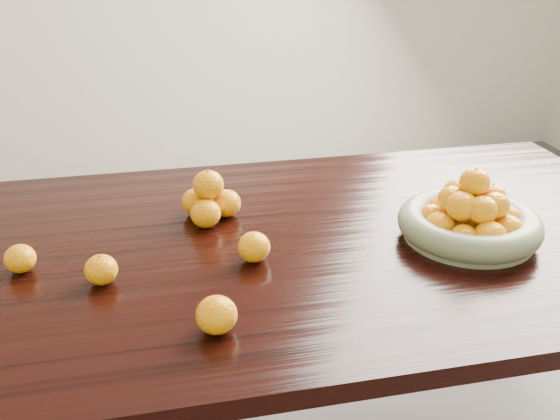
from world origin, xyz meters
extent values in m
cube|color=black|center=(0.00, 0.00, 0.73)|extent=(2.00, 1.00, 0.04)
cube|color=black|center=(0.93, 0.43, 0.35)|extent=(0.08, 0.08, 0.71)
cylinder|color=gray|center=(0.46, -0.09, 0.76)|extent=(0.29, 0.29, 0.01)
torus|color=gray|center=(0.46, -0.09, 0.79)|extent=(0.32, 0.32, 0.06)
ellipsoid|color=orange|center=(0.55, -0.10, 0.80)|extent=(0.07, 0.07, 0.06)
ellipsoid|color=orange|center=(0.54, -0.05, 0.79)|extent=(0.06, 0.06, 0.06)
ellipsoid|color=orange|center=(0.49, -0.01, 0.79)|extent=(0.06, 0.06, 0.06)
ellipsoid|color=orange|center=(0.43, -0.01, 0.79)|extent=(0.06, 0.06, 0.06)
ellipsoid|color=orange|center=(0.39, -0.05, 0.79)|extent=(0.06, 0.06, 0.06)
ellipsoid|color=orange|center=(0.39, -0.10, 0.80)|extent=(0.07, 0.07, 0.06)
ellipsoid|color=orange|center=(0.41, -0.16, 0.79)|extent=(0.06, 0.06, 0.06)
ellipsoid|color=orange|center=(0.46, -0.18, 0.80)|extent=(0.07, 0.07, 0.07)
ellipsoid|color=orange|center=(0.52, -0.15, 0.80)|extent=(0.07, 0.07, 0.06)
ellipsoid|color=orange|center=(0.47, -0.09, 0.79)|extent=(0.06, 0.06, 0.06)
ellipsoid|color=orange|center=(0.51, -0.08, 0.84)|extent=(0.07, 0.07, 0.06)
ellipsoid|color=orange|center=(0.49, -0.05, 0.84)|extent=(0.06, 0.06, 0.06)
ellipsoid|color=orange|center=(0.45, -0.04, 0.84)|extent=(0.07, 0.07, 0.06)
ellipsoid|color=orange|center=(0.42, -0.07, 0.84)|extent=(0.06, 0.06, 0.06)
ellipsoid|color=orange|center=(0.43, -0.11, 0.84)|extent=(0.07, 0.07, 0.06)
ellipsoid|color=orange|center=(0.46, -0.14, 0.84)|extent=(0.07, 0.07, 0.06)
ellipsoid|color=orange|center=(0.50, -0.12, 0.84)|extent=(0.06, 0.06, 0.06)
ellipsoid|color=orange|center=(0.47, -0.08, 0.88)|extent=(0.07, 0.07, 0.06)
ellipsoid|color=orange|center=(-0.11, 0.10, 0.78)|extent=(0.07, 0.07, 0.07)
ellipsoid|color=orange|center=(-0.05, 0.15, 0.78)|extent=(0.07, 0.07, 0.07)
ellipsoid|color=orange|center=(-0.12, 0.17, 0.78)|extent=(0.07, 0.07, 0.07)
ellipsoid|color=orange|center=(-0.09, 0.14, 0.84)|extent=(0.07, 0.07, 0.07)
ellipsoid|color=orange|center=(-0.33, -0.11, 0.78)|extent=(0.07, 0.07, 0.06)
ellipsoid|color=orange|center=(-0.13, -0.32, 0.78)|extent=(0.07, 0.07, 0.07)
ellipsoid|color=orange|center=(-0.03, -0.09, 0.78)|extent=(0.07, 0.07, 0.06)
ellipsoid|color=orange|center=(-0.50, -0.03, 0.78)|extent=(0.06, 0.06, 0.06)
camera|label=1|loc=(-0.22, -1.22, 1.39)|focal=40.00mm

